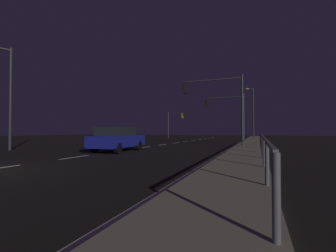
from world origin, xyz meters
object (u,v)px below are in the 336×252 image
Objects in this scene: car at (118,139)px; traffic_light_near_right at (215,96)px; traffic_light_far_left at (226,109)px; street_lamp_mid_block at (252,109)px; street_lamp_median at (5,88)px; traffic_light_mid_right at (175,120)px.

traffic_light_near_right is (5.08, 7.02, 3.42)m from car.
street_lamp_mid_block reaches higher than traffic_light_far_left.
traffic_light_near_right is 0.82× the size of street_lamp_median.
street_lamp_median is at bearing -133.51° from traffic_light_far_left.
traffic_light_near_right is at bearing -97.99° from street_lamp_mid_block.
traffic_light_far_left is 0.69× the size of street_lamp_median.
car is 8.62m from street_lamp_median.
street_lamp_mid_block is (13.74, -4.21, 1.28)m from traffic_light_mid_right.
street_lamp_mid_block is 31.18m from street_lamp_median.
street_lamp_mid_block is at bearing -17.06° from traffic_light_mid_right.
traffic_light_mid_right is 0.70× the size of street_lamp_median.
traffic_light_far_left is 18.91m from street_lamp_median.
traffic_light_near_right is at bearing 35.05° from street_lamp_median.
street_lamp_median reaches higher than traffic_light_mid_right.
street_lamp_mid_block is (2.56, 18.21, 0.46)m from traffic_light_near_right.
traffic_light_mid_right is 1.01× the size of traffic_light_far_left.
traffic_light_far_left reaches higher than traffic_light_mid_right.
street_lamp_median is at bearing -92.87° from traffic_light_mid_right.
traffic_light_mid_right is 14.42m from street_lamp_mid_block.
car is 0.92× the size of traffic_light_far_left.
car is 13.22m from traffic_light_far_left.
traffic_light_mid_right is 31.42m from street_lamp_median.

